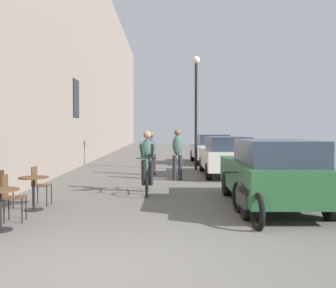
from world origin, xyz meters
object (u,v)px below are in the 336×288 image
at_px(cafe_chair_near_toward_street, 11,194).
at_px(parked_car_third, 211,148).
at_px(cyclist_on_bicycle, 147,164).
at_px(cafe_chair_mid_toward_street, 39,183).
at_px(cafe_table_near, 0,201).
at_px(pedestrian_near, 177,151).
at_px(parked_motorcycle, 247,199).
at_px(cafe_table_mid, 34,186).
at_px(street_lamp, 196,98).
at_px(cafe_chair_mid_toward_wall, 0,187).
at_px(pedestrian_mid, 151,151).
at_px(parked_car_second, 226,155).
at_px(parked_car_nearest, 272,172).

relative_size(cafe_chair_near_toward_street, parked_car_third, 0.21).
xyz_separation_m(cafe_chair_near_toward_street, cyclist_on_bicycle, (2.45, 3.35, 0.29)).
bearing_deg(cafe_chair_mid_toward_street, cafe_table_near, -88.35).
relative_size(pedestrian_near, parked_motorcycle, 0.82).
xyz_separation_m(cafe_table_mid, street_lamp, (4.23, 8.48, 2.59)).
relative_size(cafe_table_mid, cafe_chair_mid_toward_wall, 0.81).
distance_m(cafe_chair_near_toward_street, pedestrian_mid, 7.98).
xyz_separation_m(pedestrian_near, pedestrian_mid, (-0.94, 1.60, -0.06)).
relative_size(pedestrian_mid, parked_car_second, 0.40).
bearing_deg(pedestrian_near, parked_car_nearest, -67.05).
bearing_deg(parked_car_third, cyclist_on_bicycle, -107.08).
height_order(cafe_table_mid, pedestrian_mid, pedestrian_mid).
distance_m(cyclist_on_bicycle, parked_motorcycle, 3.88).
xyz_separation_m(cafe_chair_near_toward_street, cafe_table_mid, (0.08, 1.06, 0.00)).
bearing_deg(street_lamp, parked_car_second, -66.31).
bearing_deg(pedestrian_near, parked_motorcycle, -79.28).
height_order(cafe_table_near, cyclist_on_bicycle, cyclist_on_bicycle).
bearing_deg(parked_car_nearest, pedestrian_mid, 114.96).
bearing_deg(cafe_chair_mid_toward_wall, cafe_table_mid, 6.11).
bearing_deg(parked_motorcycle, cyclist_on_bicycle, 122.11).
distance_m(street_lamp, parked_car_second, 3.34).
bearing_deg(parked_car_second, parked_car_nearest, -89.33).
xyz_separation_m(cafe_table_near, street_lamp, (4.24, 10.21, 2.59)).
distance_m(cafe_chair_near_toward_street, street_lamp, 10.78).
bearing_deg(parked_car_nearest, street_lamp, 97.15).
bearing_deg(pedestrian_near, pedestrian_mid, 120.42).
relative_size(cafe_table_near, pedestrian_mid, 0.43).
bearing_deg(cafe_chair_near_toward_street, cafe_table_mid, 85.40).
height_order(cafe_table_mid, parked_motorcycle, parked_motorcycle).
relative_size(cafe_table_near, cafe_table_mid, 1.00).
height_order(pedestrian_near, pedestrian_mid, pedestrian_near).
bearing_deg(parked_car_third, cafe_chair_near_toward_street, -112.66).
height_order(cafe_chair_near_toward_street, pedestrian_mid, pedestrian_mid).
height_order(pedestrian_near, parked_motorcycle, pedestrian_near).
bearing_deg(pedestrian_near, cafe_chair_near_toward_street, -119.41).
bearing_deg(pedestrian_mid, cafe_chair_mid_toward_street, -112.23).
distance_m(pedestrian_near, parked_car_third, 7.13).
bearing_deg(parked_car_second, pedestrian_mid, 175.27).
xyz_separation_m(pedestrian_mid, parked_car_nearest, (2.90, -6.24, -0.15)).
relative_size(cafe_table_mid, parked_motorcycle, 0.34).
height_order(street_lamp, parked_car_nearest, street_lamp).
distance_m(cafe_chair_mid_toward_street, parked_car_third, 12.41).
distance_m(cafe_chair_mid_toward_wall, parked_car_third, 13.28).
distance_m(parked_car_second, parked_car_third, 5.48).
relative_size(cafe_chair_mid_toward_street, pedestrian_mid, 0.53).
bearing_deg(pedestrian_near, parked_car_third, 73.86).
bearing_deg(parked_car_nearest, cafe_table_near, -158.95).
relative_size(parked_car_nearest, parked_motorcycle, 2.01).
bearing_deg(parked_car_nearest, parked_motorcycle, -123.90).
bearing_deg(pedestrian_mid, parked_car_nearest, -65.04).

